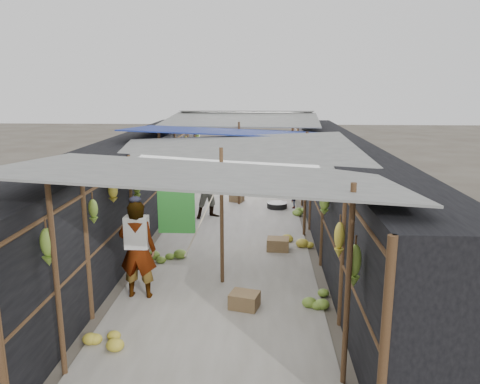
% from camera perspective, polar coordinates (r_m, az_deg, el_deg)
% --- Properties ---
extents(ground, '(80.00, 80.00, 0.00)m').
position_cam_1_polar(ground, '(6.51, -4.66, -21.72)').
color(ground, '#6B6356').
rests_on(ground, ground).
extents(aisle_slab, '(3.60, 16.00, 0.02)m').
position_cam_1_polar(aisle_slab, '(12.39, -0.74, -4.39)').
color(aisle_slab, '#9E998E').
rests_on(aisle_slab, ground).
extents(stall_left, '(1.40, 15.00, 2.30)m').
position_cam_1_polar(stall_left, '(12.56, -13.15, 0.89)').
color(stall_left, black).
rests_on(stall_left, ground).
extents(stall_right, '(1.40, 15.00, 2.30)m').
position_cam_1_polar(stall_right, '(12.23, 11.97, 0.62)').
color(stall_right, black).
rests_on(stall_right, ground).
extents(crate_near, '(0.52, 0.43, 0.30)m').
position_cam_1_polar(crate_near, '(10.74, 4.64, -6.40)').
color(crate_near, olive).
rests_on(crate_near, ground).
extents(crate_mid, '(0.55, 0.49, 0.28)m').
position_cam_1_polar(crate_mid, '(8.10, 0.54, -13.11)').
color(crate_mid, olive).
rests_on(crate_mid, ground).
extents(crate_back, '(0.50, 0.44, 0.27)m').
position_cam_1_polar(crate_back, '(15.10, -0.40, -0.72)').
color(crate_back, olive).
rests_on(crate_back, ground).
extents(black_basin, '(0.62, 0.62, 0.19)m').
position_cam_1_polar(black_basin, '(14.35, 4.54, -1.65)').
color(black_basin, black).
rests_on(black_basin, ground).
extents(vendor_elderly, '(0.65, 0.43, 1.78)m').
position_cam_1_polar(vendor_elderly, '(8.41, -12.38, -6.88)').
color(vendor_elderly, white).
rests_on(vendor_elderly, ground).
extents(shopper_blue, '(1.07, 0.98, 1.77)m').
position_cam_1_polar(shopper_blue, '(13.14, -3.60, 0.56)').
color(shopper_blue, '#224CAA').
rests_on(shopper_blue, ground).
extents(vendor_seated, '(0.35, 0.55, 0.80)m').
position_cam_1_polar(vendor_seated, '(14.31, 6.51, -0.48)').
color(vendor_seated, '#534C48').
rests_on(vendor_seated, ground).
extents(market_canopy, '(5.62, 15.20, 2.77)m').
position_cam_1_polar(market_canopy, '(12.23, -0.53, 6.87)').
color(market_canopy, brown).
rests_on(market_canopy, ground).
extents(hanging_bananas, '(3.95, 13.29, 0.81)m').
position_cam_1_polar(hanging_bananas, '(12.03, -0.78, 3.19)').
color(hanging_bananas, olive).
rests_on(hanging_bananas, ground).
extents(floor_bananas, '(4.04, 11.00, 0.35)m').
position_cam_1_polar(floor_bananas, '(11.35, -0.44, -5.22)').
color(floor_bananas, olive).
rests_on(floor_bananas, ground).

